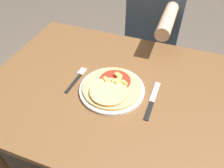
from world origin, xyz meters
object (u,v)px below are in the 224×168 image
Objects in this scene: knife at (152,101)px; person_diner at (154,25)px; pizza at (112,87)px; plate at (112,89)px; dining_table at (109,103)px; fork at (77,78)px.

person_diner is (-0.13, 0.68, -0.03)m from knife.
pizza is at bearing -93.67° from person_diner.
pizza is 1.14× the size of knife.
dining_table is at bearing 134.08° from plate.
knife is at bearing -0.14° from plate.
person_diner is (0.04, 0.68, -0.06)m from pizza.
dining_table is at bearing -95.93° from person_diner.
plate is at bearing -45.92° from dining_table.
knife is (0.35, -0.02, 0.00)m from fork.
dining_table is 0.66m from person_diner.
dining_table is 0.20m from fork.
person_diner reaches higher than plate.
pizza is (0.00, -0.00, 0.02)m from plate.
pizza is at bearing -80.86° from plate.
pizza reaches higher than knife.
plate reaches higher than knife.
fork is at bearing 173.16° from pizza.
dining_table is at bearing 2.67° from fork.
knife is at bearing 1.20° from pizza.
plate is 1.27× the size of knife.
pizza is 0.69m from person_diner.
fork is 0.35m from knife.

